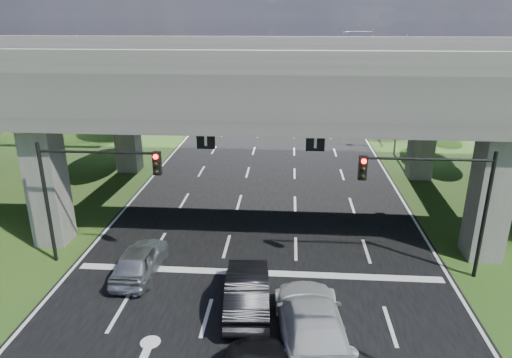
# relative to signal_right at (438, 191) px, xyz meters

# --- Properties ---
(ground) EXTENTS (160.00, 160.00, 0.00)m
(ground) POSITION_rel_signal_right_xyz_m (-7.82, -3.94, -4.19)
(ground) COLOR #284C18
(ground) RESTS_ON ground
(road) EXTENTS (18.00, 120.00, 0.03)m
(road) POSITION_rel_signal_right_xyz_m (-7.82, 6.06, -4.17)
(road) COLOR black
(road) RESTS_ON ground
(overpass) EXTENTS (80.00, 15.00, 10.00)m
(overpass) POSITION_rel_signal_right_xyz_m (-7.82, 8.06, 3.73)
(overpass) COLOR #3C3936
(overpass) RESTS_ON ground
(warehouse) EXTENTS (20.00, 10.00, 4.00)m
(warehouse) POSITION_rel_signal_right_xyz_m (-33.82, 31.06, -2.19)
(warehouse) COLOR #9E9E99
(warehouse) RESTS_ON ground
(signal_right) EXTENTS (5.76, 0.54, 6.00)m
(signal_right) POSITION_rel_signal_right_xyz_m (0.00, 0.00, 0.00)
(signal_right) COLOR black
(signal_right) RESTS_ON ground
(signal_left) EXTENTS (5.76, 0.54, 6.00)m
(signal_left) POSITION_rel_signal_right_xyz_m (-15.65, 0.00, 0.00)
(signal_left) COLOR black
(signal_left) RESTS_ON ground
(streetlight_far) EXTENTS (3.38, 0.25, 10.00)m
(streetlight_far) POSITION_rel_signal_right_xyz_m (2.27, 20.06, 1.66)
(streetlight_far) COLOR gray
(streetlight_far) RESTS_ON ground
(streetlight_beyond) EXTENTS (3.38, 0.25, 10.00)m
(streetlight_beyond) POSITION_rel_signal_right_xyz_m (2.27, 36.06, 1.66)
(streetlight_beyond) COLOR gray
(streetlight_beyond) RESTS_ON ground
(tree_left_near) EXTENTS (4.50, 4.50, 7.80)m
(tree_left_near) POSITION_rel_signal_right_xyz_m (-21.78, 22.06, 0.63)
(tree_left_near) COLOR black
(tree_left_near) RESTS_ON ground
(tree_left_mid) EXTENTS (3.91, 3.90, 6.76)m
(tree_left_mid) POSITION_rel_signal_right_xyz_m (-24.78, 30.06, -0.01)
(tree_left_mid) COLOR black
(tree_left_mid) RESTS_ON ground
(tree_left_far) EXTENTS (4.80, 4.80, 8.32)m
(tree_left_far) POSITION_rel_signal_right_xyz_m (-20.78, 38.06, 0.95)
(tree_left_far) COLOR black
(tree_left_far) RESTS_ON ground
(tree_right_near) EXTENTS (4.20, 4.20, 7.28)m
(tree_right_near) POSITION_rel_signal_right_xyz_m (5.22, 24.06, 0.31)
(tree_right_near) COLOR black
(tree_right_near) RESTS_ON ground
(tree_right_mid) EXTENTS (3.91, 3.90, 6.76)m
(tree_right_mid) POSITION_rel_signal_right_xyz_m (8.22, 32.06, -0.01)
(tree_right_mid) COLOR black
(tree_right_mid) RESTS_ON ground
(tree_right_far) EXTENTS (4.50, 4.50, 7.80)m
(tree_right_far) POSITION_rel_signal_right_xyz_m (4.22, 40.06, 0.63)
(tree_right_far) COLOR black
(tree_right_far) RESTS_ON ground
(car_silver) EXTENTS (1.80, 4.38, 1.49)m
(car_silver) POSITION_rel_signal_right_xyz_m (-13.22, -0.94, -3.41)
(car_silver) COLOR #B3B6BB
(car_silver) RESTS_ON road
(car_dark) EXTENTS (2.08, 5.06, 1.63)m
(car_dark) POSITION_rel_signal_right_xyz_m (-8.05, -3.15, -3.34)
(car_dark) COLOR black
(car_dark) RESTS_ON road
(car_white) EXTENTS (2.96, 6.13, 1.72)m
(car_white) POSITION_rel_signal_right_xyz_m (-5.55, -5.09, -3.30)
(car_white) COLOR #BABABA
(car_white) RESTS_ON road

